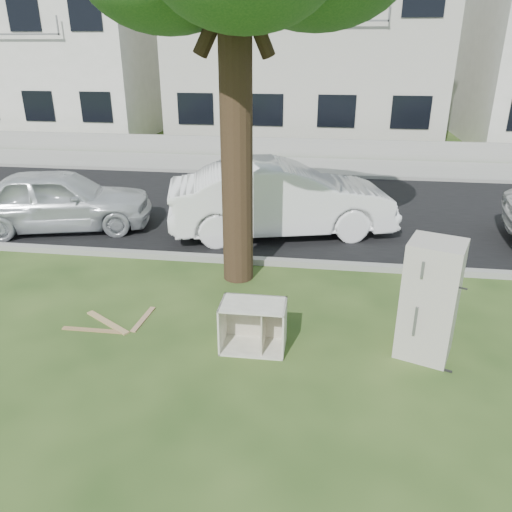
# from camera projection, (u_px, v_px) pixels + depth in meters

# --- Properties ---
(ground) EXTENTS (120.00, 120.00, 0.00)m
(ground) POSITION_uv_depth(u_px,v_px,m) (244.00, 330.00, 7.46)
(ground) COLOR #243F16
(road) EXTENTS (120.00, 7.00, 0.01)m
(road) POSITION_uv_depth(u_px,v_px,m) (281.00, 209.00, 12.92)
(road) COLOR black
(road) RESTS_ON ground
(kerb_near) EXTENTS (120.00, 0.18, 0.12)m
(kerb_near) POSITION_uv_depth(u_px,v_px,m) (264.00, 264.00, 9.69)
(kerb_near) COLOR gray
(kerb_near) RESTS_ON ground
(kerb_far) EXTENTS (120.00, 0.18, 0.12)m
(kerb_far) POSITION_uv_depth(u_px,v_px,m) (291.00, 176.00, 16.16)
(kerb_far) COLOR gray
(kerb_far) RESTS_ON ground
(sidewalk) EXTENTS (120.00, 2.80, 0.01)m
(sidewalk) POSITION_uv_depth(u_px,v_px,m) (295.00, 166.00, 17.48)
(sidewalk) COLOR gray
(sidewalk) RESTS_ON ground
(low_wall) EXTENTS (120.00, 0.15, 0.70)m
(low_wall) POSITION_uv_depth(u_px,v_px,m) (298.00, 148.00, 18.80)
(low_wall) COLOR gray
(low_wall) RESTS_ON ground
(townhouse_left) EXTENTS (10.20, 8.16, 7.04)m
(townhouse_left) POSITION_uv_depth(u_px,v_px,m) (53.00, 54.00, 23.56)
(townhouse_left) COLOR white
(townhouse_left) RESTS_ON ground
(townhouse_center) EXTENTS (11.22, 8.16, 7.44)m
(townhouse_center) POSITION_uv_depth(u_px,v_px,m) (307.00, 50.00, 21.95)
(townhouse_center) COLOR beige
(townhouse_center) RESTS_ON ground
(fridge) EXTENTS (0.85, 0.83, 1.65)m
(fridge) POSITION_uv_depth(u_px,v_px,m) (430.00, 300.00, 6.58)
(fridge) COLOR beige
(fridge) RESTS_ON ground
(cabinet) EXTENTS (0.90, 0.56, 0.70)m
(cabinet) POSITION_uv_depth(u_px,v_px,m) (253.00, 326.00, 6.89)
(cabinet) COLOR beige
(cabinet) RESTS_ON ground
(plank_a) EXTENTS (0.97, 0.09, 0.02)m
(plank_a) POSITION_uv_depth(u_px,v_px,m) (94.00, 330.00, 7.43)
(plank_a) COLOR #9D774C
(plank_a) RESTS_ON ground
(plank_b) EXTENTS (0.88, 0.62, 0.02)m
(plank_b) POSITION_uv_depth(u_px,v_px,m) (107.00, 322.00, 7.63)
(plank_b) COLOR tan
(plank_b) RESTS_ON ground
(plank_c) EXTENTS (0.14, 0.76, 0.02)m
(plank_c) POSITION_uv_depth(u_px,v_px,m) (143.00, 319.00, 7.73)
(plank_c) COLOR tan
(plank_c) RESTS_ON ground
(car_center) EXTENTS (5.19, 2.91, 1.62)m
(car_center) POSITION_uv_depth(u_px,v_px,m) (281.00, 198.00, 10.98)
(car_center) COLOR white
(car_center) RESTS_ON ground
(car_left) EXTENTS (4.36, 2.61, 1.39)m
(car_left) POSITION_uv_depth(u_px,v_px,m) (59.00, 200.00, 11.30)
(car_left) COLOR silver
(car_left) RESTS_ON ground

